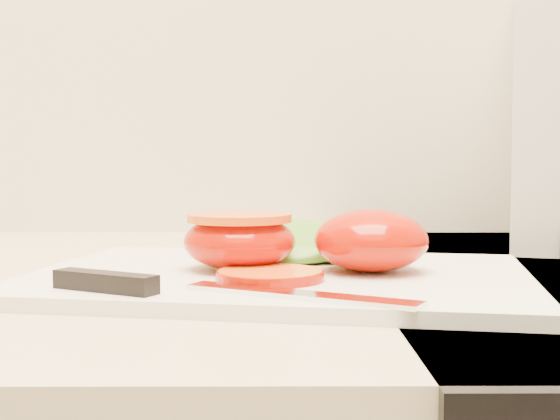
{
  "coord_description": "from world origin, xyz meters",
  "views": [
    {
      "loc": [
        0.1,
        1.03,
        1.03
      ],
      "look_at": [
        0.11,
        1.61,
        0.99
      ],
      "focal_mm": 50.0,
      "sensor_mm": 36.0,
      "label": 1
    }
  ],
  "objects": [
    {
      "name": "lettuce_leaf_0",
      "position": [
        0.1,
        1.68,
        0.95
      ],
      "size": [
        0.16,
        0.13,
        0.03
      ],
      "primitive_type": "ellipsoid",
      "rotation": [
        0.0,
        0.0,
        -0.2
      ],
      "color": "#549B29",
      "rests_on": "cutting_board"
    },
    {
      "name": "tomato_half_dome",
      "position": [
        0.17,
        1.6,
        0.96
      ],
      "size": [
        0.08,
        0.08,
        0.05
      ],
      "primitive_type": "ellipsoid",
      "color": "#BD0E00",
      "rests_on": "cutting_board"
    },
    {
      "name": "knife",
      "position": [
        0.04,
        1.51,
        0.94
      ],
      "size": [
        0.23,
        0.09,
        0.01
      ],
      "rotation": [
        0.0,
        0.0,
        -0.5
      ],
      "color": "silver",
      "rests_on": "cutting_board"
    },
    {
      "name": "lettuce_leaf_1",
      "position": [
        0.15,
        1.68,
        0.95
      ],
      "size": [
        0.11,
        0.09,
        0.02
      ],
      "primitive_type": "ellipsoid",
      "rotation": [
        0.0,
        0.0,
        0.14
      ],
      "color": "#549B29",
      "rests_on": "cutting_board"
    },
    {
      "name": "tomato_half_cut",
      "position": [
        0.07,
        1.61,
        0.96
      ],
      "size": [
        0.08,
        0.08,
        0.04
      ],
      "color": "#BD0E00",
      "rests_on": "cutting_board"
    },
    {
      "name": "tomato_slice_0",
      "position": [
        0.1,
        1.56,
        0.94
      ],
      "size": [
        0.07,
        0.07,
        0.01
      ],
      "primitive_type": "cylinder",
      "color": "orange",
      "rests_on": "cutting_board"
    },
    {
      "name": "cutting_board",
      "position": [
        0.11,
        1.6,
        0.94
      ],
      "size": [
        0.4,
        0.32,
        0.01
      ],
      "primitive_type": "cube",
      "rotation": [
        0.0,
        0.0,
        -0.18
      ],
      "color": "silver",
      "rests_on": "counter"
    }
  ]
}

